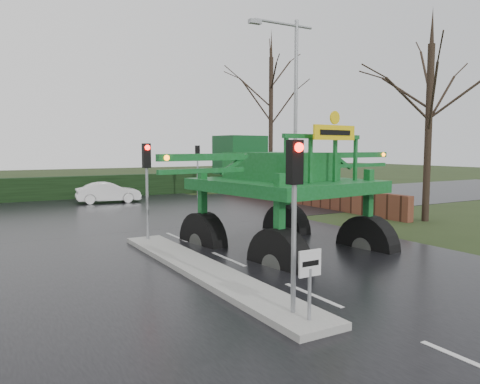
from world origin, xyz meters
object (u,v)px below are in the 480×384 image
traffic_signal_mid (147,170)px  crop_sprayer (274,174)px  street_light_right (291,98)px  traffic_signal_near (295,189)px  white_sedan (109,203)px  traffic_signal_far (197,160)px  keep_left_sign (310,273)px

traffic_signal_mid → crop_sprayer: size_ratio=0.36×
street_light_right → crop_sprayer: (-7.36, -9.17, -3.35)m
traffic_signal_mid → street_light_right: street_light_right is taller
street_light_right → traffic_signal_near: bearing=-126.1°
traffic_signal_mid → crop_sprayer: bearing=-65.4°
traffic_signal_near → crop_sprayer: crop_sprayer is taller
white_sedan → traffic_signal_near: bearing=-178.5°
street_light_right → crop_sprayer: 12.23m
traffic_signal_near → traffic_signal_far: 22.42m
traffic_signal_far → street_light_right: bearing=101.9°
crop_sprayer → white_sedan: 17.87m
keep_left_sign → traffic_signal_mid: 9.12m
keep_left_sign → crop_sprayer: size_ratio=0.14×
keep_left_sign → traffic_signal_far: bearing=70.1°
keep_left_sign → white_sedan: bearing=84.8°
street_light_right → keep_left_sign: bearing=-125.1°
traffic_signal_mid → white_sedan: size_ratio=0.93×
traffic_signal_far → crop_sprayer: crop_sprayer is taller
keep_left_sign → crop_sprayer: (2.14, 4.33, 1.58)m
keep_left_sign → white_sedan: 22.12m
street_light_right → white_sedan: (-7.49, 8.50, -5.99)m
street_light_right → traffic_signal_far: bearing=101.9°
white_sedan → keep_left_sign: bearing=-178.3°
traffic_signal_near → white_sedan: size_ratio=0.93×
keep_left_sign → traffic_signal_far: 22.93m
traffic_signal_far → keep_left_sign: bearing=70.1°
traffic_signal_near → crop_sprayer: size_ratio=0.36×
crop_sprayer → white_sedan: bearing=83.3°
traffic_signal_near → traffic_signal_mid: size_ratio=1.00×
traffic_signal_far → white_sedan: 6.37m
street_light_right → white_sedan: street_light_right is taller
street_light_right → white_sedan: size_ratio=2.63×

